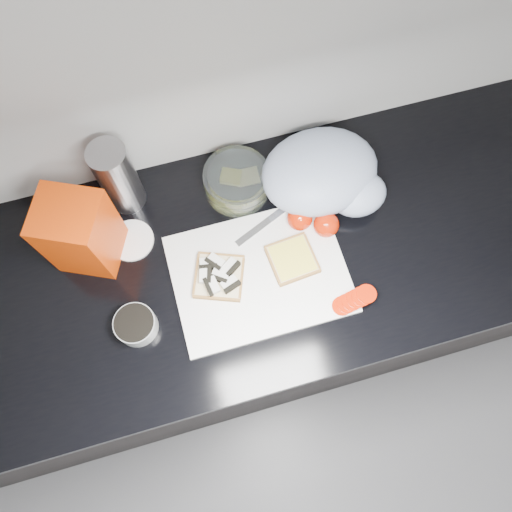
{
  "coord_description": "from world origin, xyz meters",
  "views": [
    {
      "loc": [
        -0.05,
        0.79,
        2.01
      ],
      "look_at": [
        0.06,
        1.17,
        0.95
      ],
      "focal_mm": 35.0,
      "sensor_mm": 36.0,
      "label": 1
    }
  ],
  "objects": [
    {
      "name": "tomato_slices",
      "position": [
        0.24,
        1.02,
        0.92
      ],
      "size": [
        0.12,
        0.07,
        0.02
      ],
      "rotation": [
        0.0,
        0.0,
        -0.33
      ],
      "color": "#B71D04",
      "rests_on": "cutting_board"
    },
    {
      "name": "base_cabinet",
      "position": [
        0.0,
        1.2,
        0.43
      ],
      "size": [
        3.5,
        0.6,
        0.86
      ],
      "primitive_type": "cube",
      "color": "black",
      "rests_on": "ground"
    },
    {
      "name": "bread_right",
      "position": [
        0.14,
        1.16,
        0.92
      ],
      "size": [
        0.12,
        0.12,
        0.02
      ],
      "rotation": [
        0.0,
        0.0,
        0.09
      ],
      "color": "beige",
      "rests_on": "cutting_board"
    },
    {
      "name": "knife",
      "position": [
        0.15,
        1.28,
        0.92
      ],
      "size": [
        0.2,
        0.1,
        0.01
      ],
      "rotation": [
        0.0,
        0.0,
        0.41
      ],
      "color": "#B4B4B9",
      "rests_on": "cutting_board"
    },
    {
      "name": "countertop",
      "position": [
        0.0,
        1.2,
        0.88
      ],
      "size": [
        3.5,
        0.64,
        0.04
      ],
      "primitive_type": "cube",
      "color": "black",
      "rests_on": "base_cabinet"
    },
    {
      "name": "tub_lid",
      "position": [
        -0.22,
        1.31,
        0.9
      ],
      "size": [
        0.14,
        0.14,
        0.01
      ],
      "primitive_type": "cylinder",
      "rotation": [
        0.0,
        0.0,
        0.33
      ],
      "color": "white",
      "rests_on": "countertop"
    },
    {
      "name": "seed_tub",
      "position": [
        -0.24,
        1.1,
        0.93
      ],
      "size": [
        0.09,
        0.09,
        0.05
      ],
      "color": "#979B9C",
      "rests_on": "countertop"
    },
    {
      "name": "cutting_board",
      "position": [
        0.06,
        1.14,
        0.91
      ],
      "size": [
        0.4,
        0.3,
        0.01
      ],
      "primitive_type": "cube",
      "color": "white",
      "rests_on": "countertop"
    },
    {
      "name": "bread_left",
      "position": [
        -0.04,
        1.16,
        0.92
      ],
      "size": [
        0.15,
        0.15,
        0.04
      ],
      "rotation": [
        0.0,
        0.0,
        -0.36
      ],
      "color": "beige",
      "rests_on": "cutting_board"
    },
    {
      "name": "bread_bag",
      "position": [
        -0.3,
        1.31,
        1.01
      ],
      "size": [
        0.18,
        0.17,
        0.21
      ],
      "primitive_type": "cube",
      "rotation": [
        0.0,
        0.0,
        -0.44
      ],
      "color": "red",
      "rests_on": "countertop"
    },
    {
      "name": "glass_bowl",
      "position": [
        0.07,
        1.38,
        0.93
      ],
      "size": [
        0.16,
        0.16,
        0.07
      ],
      "rotation": [
        0.0,
        0.0,
        -0.43
      ],
      "color": "silver",
      "rests_on": "countertop"
    },
    {
      "name": "steel_canister",
      "position": [
        -0.2,
        1.43,
        1.0
      ],
      "size": [
        0.09,
        0.09,
        0.21
      ],
      "primitive_type": "cylinder",
      "color": "#A5A5A9",
      "rests_on": "countertop"
    },
    {
      "name": "grocery_bag",
      "position": [
        0.27,
        1.33,
        0.96
      ],
      "size": [
        0.3,
        0.26,
        0.13
      ],
      "rotation": [
        0.0,
        0.0,
        0.08
      ],
      "color": "#9AAABE",
      "rests_on": "countertop"
    },
    {
      "name": "whole_tomatoes",
      "position": [
        0.21,
        1.23,
        0.93
      ],
      "size": [
        0.12,
        0.1,
        0.06
      ],
      "rotation": [
        0.0,
        0.0,
        -0.23
      ],
      "color": "#B71D04",
      "rests_on": "countertop"
    }
  ]
}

